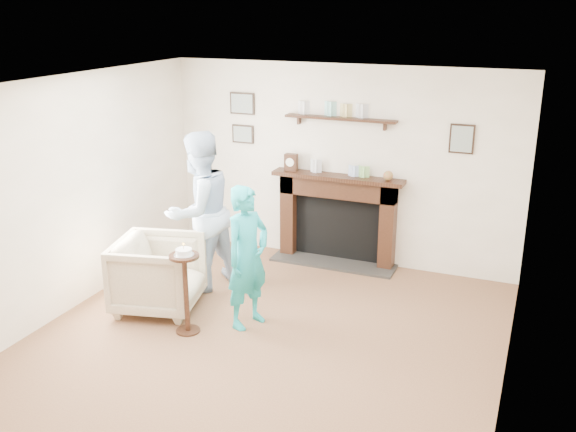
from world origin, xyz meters
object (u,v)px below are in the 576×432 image
object	(u,v)px
pedestal_table	(185,278)
armchair	(161,307)
woman	(249,323)
man	(203,286)

from	to	relation	value
pedestal_table	armchair	bearing A→B (deg)	147.58
armchair	woman	distance (m)	1.06
man	woman	xyz separation A→B (m)	(0.91, -0.64, 0.00)
woman	pedestal_table	xyz separation A→B (m)	(-0.50, -0.39, 0.59)
armchair	man	distance (m)	0.69
armchair	man	world-z (taller)	man
man	woman	world-z (taller)	man
armchair	pedestal_table	size ratio (longest dim) A/B	0.92
armchair	man	xyz separation A→B (m)	(0.15, 0.67, 0.00)
man	woman	size ratio (longest dim) A/B	1.24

